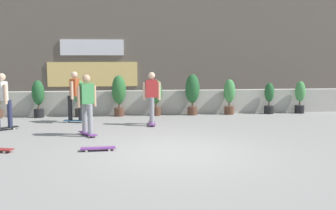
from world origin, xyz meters
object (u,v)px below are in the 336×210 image
object	(u,v)px
potted_plant_2	(80,97)
potted_plant_3	(119,92)
skater_by_wall_left	(87,102)
skater_far_left	(3,99)
skater_mid_plaza	(75,94)
skateboard_near_camera	(98,148)
skater_foreground	(152,96)
potted_plant_7	(269,97)
potted_plant_5	(192,91)
potted_plant_8	(300,96)
potted_plant_4	(156,95)
potted_plant_1	(38,97)
potted_plant_6	(229,95)

from	to	relation	value
potted_plant_2	potted_plant_3	world-z (taller)	potted_plant_3
skater_by_wall_left	skater_far_left	world-z (taller)	same
potted_plant_2	skater_mid_plaza	bearing A→B (deg)	-89.93
potted_plant_2	skateboard_near_camera	world-z (taller)	potted_plant_2
skater_mid_plaza	skater_foreground	bearing A→B (deg)	-16.60
skateboard_near_camera	skater_foreground	bearing A→B (deg)	65.59
potted_plant_7	skater_by_wall_left	distance (m)	7.42
potted_plant_5	skateboard_near_camera	size ratio (longest dim) A/B	1.90
potted_plant_8	skateboard_near_camera	size ratio (longest dim) A/B	1.54
skater_far_left	skateboard_near_camera	distance (m)	4.22
potted_plant_5	potted_plant_7	world-z (taller)	potted_plant_5
skater_by_wall_left	skateboard_near_camera	xyz separation A→B (m)	(0.41, -1.77, -0.88)
potted_plant_4	skater_by_wall_left	xyz separation A→B (m)	(-2.17, -3.48, 0.18)
potted_plant_5	potted_plant_3	bearing A→B (deg)	180.00
potted_plant_5	potted_plant_7	bearing A→B (deg)	0.00
skater_foreground	potted_plant_3	bearing A→B (deg)	118.19
skater_far_left	potted_plant_4	bearing A→B (deg)	26.77
potted_plant_1	potted_plant_8	xyz separation A→B (m)	(9.86, 0.00, -0.08)
potted_plant_4	potted_plant_8	bearing A→B (deg)	-0.00
potted_plant_3	skater_by_wall_left	world-z (taller)	skater_by_wall_left
potted_plant_2	skater_foreground	size ratio (longest dim) A/B	0.78
potted_plant_3	skateboard_near_camera	world-z (taller)	potted_plant_3
potted_plant_1	potted_plant_5	distance (m)	5.63
potted_plant_3	skater_foreground	size ratio (longest dim) A/B	0.89
potted_plant_1	potted_plant_3	size ratio (longest dim) A/B	0.89
potted_plant_3	potted_plant_7	size ratio (longest dim) A/B	1.26
potted_plant_7	skater_mid_plaza	distance (m)	7.27
skateboard_near_camera	potted_plant_6	bearing A→B (deg)	49.02
potted_plant_2	skater_far_left	distance (m)	3.08
skater_foreground	potted_plant_6	bearing A→B (deg)	33.02
potted_plant_7	potted_plant_4	bearing A→B (deg)	180.00
potted_plant_7	potted_plant_5	bearing A→B (deg)	-180.00
potted_plant_8	skater_by_wall_left	world-z (taller)	skater_by_wall_left
skater_by_wall_left	skater_foreground	xyz separation A→B (m)	(1.88, 1.47, 0.00)
skater_mid_plaza	skateboard_near_camera	distance (m)	4.21
potted_plant_7	skater_mid_plaza	world-z (taller)	skater_mid_plaza
potted_plant_3	potted_plant_7	distance (m)	5.74
potted_plant_1	potted_plant_3	world-z (taller)	potted_plant_3
potted_plant_6	skater_far_left	size ratio (longest dim) A/B	0.79
potted_plant_8	skater_far_left	distance (m)	10.61
potted_plant_6	potted_plant_1	bearing A→B (deg)	180.00
potted_plant_5	skater_mid_plaza	size ratio (longest dim) A/B	0.91
potted_plant_4	potted_plant_7	xyz separation A→B (m)	(4.37, 0.00, -0.13)
potted_plant_1	skater_by_wall_left	xyz separation A→B (m)	(2.08, -3.48, 0.18)
skater_by_wall_left	skater_mid_plaza	bearing A→B (deg)	105.52
potted_plant_1	potted_plant_2	size ratio (longest dim) A/B	1.02
potted_plant_1	potted_plant_8	world-z (taller)	potted_plant_1
potted_plant_2	skater_foreground	world-z (taller)	skater_foreground
skater_foreground	potted_plant_5	bearing A→B (deg)	50.34
potted_plant_3	skater_by_wall_left	xyz separation A→B (m)	(-0.81, -3.48, 0.06)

